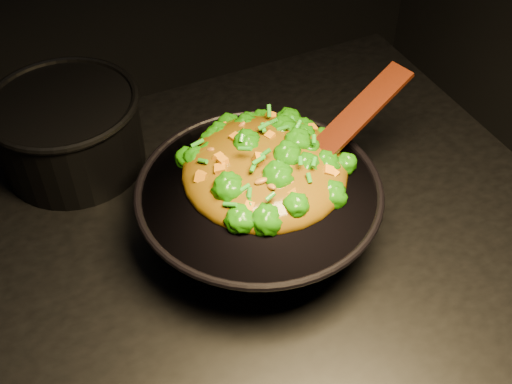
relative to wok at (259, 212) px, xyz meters
name	(u,v)px	position (x,y,z in m)	size (l,w,h in m)	color
wok	(259,212)	(0.00, 0.00, 0.00)	(0.35, 0.35, 0.10)	black
stir_fry	(265,152)	(0.02, 0.03, 0.09)	(0.25, 0.25, 0.09)	#1C6807
spatula	(341,131)	(0.14, 0.02, 0.10)	(0.28, 0.04, 0.01)	#381405
back_pot	(69,132)	(-0.21, 0.28, 0.02)	(0.24, 0.24, 0.14)	black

